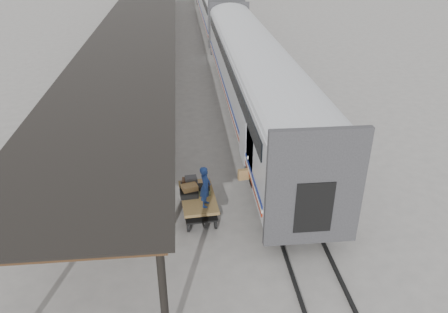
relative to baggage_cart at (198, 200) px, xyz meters
The scene contains 9 objects.
ground 1.33m from the baggage_cart, 76.05° to the left, with size 160.00×160.00×0.00m, color slate.
train 35.15m from the baggage_cart, 84.32° to the left, with size 3.45×76.01×4.01m.
canopy 25.54m from the baggage_cart, 97.08° to the left, with size 4.90×64.30×4.15m.
rails 35.30m from the baggage_cart, 84.34° to the left, with size 1.54×150.00×0.12m.
baggage_cart is the anchor object (origin of this frame).
suitcase_stack 0.53m from the baggage_cart, 120.29° to the left, with size 1.19×1.19×0.58m.
luggage_tug 22.67m from the baggage_cart, 96.55° to the left, with size 1.01×1.56×1.33m.
porter 1.21m from the baggage_cart, 68.96° to the right, with size 0.57×0.37×1.55m, color navy.
pedestrian 12.34m from the baggage_cart, 102.23° to the left, with size 1.11×0.46×1.90m, color black.
Camera 1 is at (-0.66, -14.84, 9.69)m, focal length 35.00 mm.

